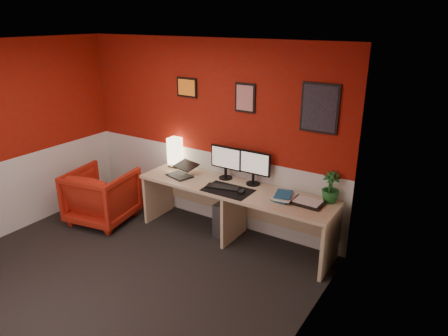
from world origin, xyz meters
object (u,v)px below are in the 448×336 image
zen_tray (308,203)px  potted_plant (331,187)px  monitor_left (226,158)px  desk (234,214)px  laptop (179,169)px  monitor_right (254,163)px  pc_tower (228,216)px  shoji_lamp (175,153)px  armchair (102,196)px

zen_tray → potted_plant: potted_plant is taller
monitor_left → desk: bearing=-38.9°
laptop → monitor_right: (0.96, 0.28, 0.18)m
desk → pc_tower: 0.26m
potted_plant → monitor_right: bearing=-179.5°
laptop → potted_plant: bearing=23.2°
zen_tray → potted_plant: (0.19, 0.19, 0.17)m
shoji_lamp → monitor_right: monitor_right is taller
armchair → pc_tower: bearing=-168.4°
laptop → monitor_right: 1.02m
shoji_lamp → zen_tray: shoji_lamp is taller
laptop → monitor_left: monitor_left is taller
shoji_lamp → potted_plant: shoji_lamp is taller
pc_tower → shoji_lamp: bearing=175.2°
monitor_right → monitor_left: bearing=-177.9°
monitor_left → armchair: 1.86m
desk → zen_tray: size_ratio=7.43×
desk → shoji_lamp: (-1.11, 0.22, 0.56)m
monitor_left → armchair: bearing=-154.9°
shoji_lamp → pc_tower: size_ratio=0.89×
monitor_right → pc_tower: (-0.32, -0.09, -0.80)m
pc_tower → zen_tray: bearing=-4.4°
monitor_left → potted_plant: bearing=0.9°
laptop → pc_tower: 0.91m
potted_plant → pc_tower: bearing=-175.8°
monitor_left → potted_plant: size_ratio=1.60×
monitor_right → armchair: monitor_right is taller
monitor_left → monitor_right: same height
zen_tray → pc_tower: zen_tray is taller
desk → shoji_lamp: size_ratio=6.50×
laptop → monitor_right: bearing=31.2°
zen_tray → potted_plant: size_ratio=0.97×
desk → monitor_right: 0.71m
shoji_lamp → pc_tower: 1.18m
desk → monitor_left: size_ratio=4.48×
monitor_right → shoji_lamp: bearing=-179.8°
pc_tower → armchair: bearing=-157.8°
monitor_left → potted_plant: 1.41m
pc_tower → armchair: (-1.66, -0.67, 0.15)m
shoji_lamp → pc_tower: bearing=-5.2°
desk → potted_plant: size_ratio=7.17×
zen_tray → monitor_right: bearing=167.1°
desk → armchair: (-1.84, -0.53, 0.01)m
monitor_right → pc_tower: size_ratio=1.29×
desk → pc_tower: (-0.18, 0.14, -0.14)m
desk → laptop: bearing=-175.8°
laptop → armchair: laptop is taller
shoji_lamp → armchair: size_ratio=0.48×
zen_tray → pc_tower: 1.25m
laptop → monitor_right: size_ratio=0.57×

